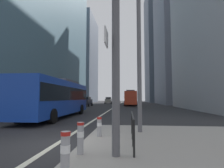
{
  "coord_description": "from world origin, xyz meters",
  "views": [
    {
      "loc": [
        2.66,
        -6.36,
        1.7
      ],
      "look_at": [
        -0.78,
        30.9,
        4.63
      ],
      "focal_mm": 28.64,
      "sensor_mm": 36.0,
      "label": 1
    }
  ],
  "objects_px": {
    "city_bus_red_receding": "(130,97)",
    "street_lamp_post": "(139,24)",
    "car_oncoming_mid": "(86,101)",
    "bollard_left": "(65,152)",
    "city_bus_blue_oncoming": "(57,96)",
    "car_receding_near": "(132,100)",
    "car_oncoming_far": "(109,100)",
    "bollard_back": "(99,125)",
    "bollard_right": "(80,136)",
    "car_receding_far": "(131,100)",
    "traffic_signal_gantry": "(37,15)"
  },
  "relations": [
    {
      "from": "car_oncoming_mid",
      "to": "city_bus_red_receding",
      "type": "bearing_deg",
      "value": 27.76
    },
    {
      "from": "car_oncoming_far",
      "to": "car_oncoming_mid",
      "type": "bearing_deg",
      "value": -100.16
    },
    {
      "from": "car_oncoming_far",
      "to": "bollard_right",
      "type": "bearing_deg",
      "value": -84.56
    },
    {
      "from": "city_bus_red_receding",
      "to": "car_oncoming_far",
      "type": "bearing_deg",
      "value": 118.89
    },
    {
      "from": "bollard_right",
      "to": "city_bus_blue_oncoming",
      "type": "bearing_deg",
      "value": 115.61
    },
    {
      "from": "city_bus_blue_oncoming",
      "to": "traffic_signal_gantry",
      "type": "relative_size",
      "value": 1.63
    },
    {
      "from": "car_oncoming_mid",
      "to": "street_lamp_post",
      "type": "relative_size",
      "value": 0.52
    },
    {
      "from": "car_oncoming_mid",
      "to": "car_receding_near",
      "type": "height_order",
      "value": "same"
    },
    {
      "from": "city_bus_blue_oncoming",
      "to": "street_lamp_post",
      "type": "height_order",
      "value": "street_lamp_post"
    },
    {
      "from": "car_receding_far",
      "to": "car_oncoming_far",
      "type": "height_order",
      "value": "same"
    },
    {
      "from": "city_bus_blue_oncoming",
      "to": "car_receding_near",
      "type": "xyz_separation_m",
      "value": [
        7.3,
        48.81,
        -0.85
      ]
    },
    {
      "from": "car_oncoming_mid",
      "to": "bollard_right",
      "type": "bearing_deg",
      "value": -76.7
    },
    {
      "from": "car_receding_near",
      "to": "car_oncoming_far",
      "type": "relative_size",
      "value": 1.05
    },
    {
      "from": "car_oncoming_mid",
      "to": "car_receding_far",
      "type": "xyz_separation_m",
      "value": [
        9.77,
        27.75,
        -0.0
      ]
    },
    {
      "from": "car_oncoming_mid",
      "to": "car_receding_far",
      "type": "relative_size",
      "value": 1.02
    },
    {
      "from": "city_bus_blue_oncoming",
      "to": "city_bus_red_receding",
      "type": "distance_m",
      "value": 26.73
    },
    {
      "from": "city_bus_blue_oncoming",
      "to": "city_bus_red_receding",
      "type": "bearing_deg",
      "value": 75.71
    },
    {
      "from": "street_lamp_post",
      "to": "city_bus_blue_oncoming",
      "type": "bearing_deg",
      "value": 135.01
    },
    {
      "from": "car_receding_far",
      "to": "traffic_signal_gantry",
      "type": "xyz_separation_m",
      "value": [
        -3.71,
        -59.13,
        3.16
      ]
    },
    {
      "from": "car_receding_far",
      "to": "car_receding_near",
      "type": "bearing_deg",
      "value": -47.94
    },
    {
      "from": "car_oncoming_mid",
      "to": "street_lamp_post",
      "type": "distance_m",
      "value": 29.66
    },
    {
      "from": "city_bus_blue_oncoming",
      "to": "car_receding_far",
      "type": "xyz_separation_m",
      "value": [
        7.25,
        48.86,
        -0.85
      ]
    },
    {
      "from": "city_bus_red_receding",
      "to": "car_oncoming_mid",
      "type": "bearing_deg",
      "value": -152.24
    },
    {
      "from": "city_bus_red_receding",
      "to": "street_lamp_post",
      "type": "xyz_separation_m",
      "value": [
        0.15,
        -32.64,
        3.45
      ]
    },
    {
      "from": "city_bus_blue_oncoming",
      "to": "bollard_left",
      "type": "distance_m",
      "value": 12.72
    },
    {
      "from": "city_bus_blue_oncoming",
      "to": "car_receding_far",
      "type": "bearing_deg",
      "value": 81.56
    },
    {
      "from": "city_bus_blue_oncoming",
      "to": "traffic_signal_gantry",
      "type": "bearing_deg",
      "value": -70.98
    },
    {
      "from": "city_bus_red_receding",
      "to": "car_oncoming_far",
      "type": "distance_m",
      "value": 12.92
    },
    {
      "from": "bollard_left",
      "to": "bollard_back",
      "type": "xyz_separation_m",
      "value": [
        0.05,
        3.8,
        -0.06
      ]
    },
    {
      "from": "car_oncoming_far",
      "to": "bollard_back",
      "type": "bearing_deg",
      "value": -84.09
    },
    {
      "from": "city_bus_blue_oncoming",
      "to": "bollard_back",
      "type": "relative_size",
      "value": 14.73
    },
    {
      "from": "city_bus_blue_oncoming",
      "to": "car_receding_near",
      "type": "relative_size",
      "value": 2.6
    },
    {
      "from": "city_bus_blue_oncoming",
      "to": "car_oncoming_far",
      "type": "distance_m",
      "value": 37.2
    },
    {
      "from": "city_bus_red_receding",
      "to": "car_receding_near",
      "type": "xyz_separation_m",
      "value": [
        0.7,
        22.91,
        -0.85
      ]
    },
    {
      "from": "street_lamp_post",
      "to": "bollard_back",
      "type": "relative_size",
      "value": 10.44
    },
    {
      "from": "city_bus_red_receding",
      "to": "car_receding_near",
      "type": "bearing_deg",
      "value": 88.25
    },
    {
      "from": "car_oncoming_mid",
      "to": "street_lamp_post",
      "type": "xyz_separation_m",
      "value": [
        9.26,
        -27.85,
        4.29
      ]
    },
    {
      "from": "car_receding_near",
      "to": "street_lamp_post",
      "type": "bearing_deg",
      "value": -90.57
    },
    {
      "from": "city_bus_red_receding",
      "to": "bollard_left",
      "type": "height_order",
      "value": "city_bus_red_receding"
    },
    {
      "from": "street_lamp_post",
      "to": "car_receding_far",
      "type": "bearing_deg",
      "value": 89.48
    },
    {
      "from": "city_bus_red_receding",
      "to": "car_oncoming_mid",
      "type": "xyz_separation_m",
      "value": [
        -9.11,
        -4.8,
        -0.85
      ]
    },
    {
      "from": "city_bus_red_receding",
      "to": "car_receding_near",
      "type": "height_order",
      "value": "city_bus_red_receding"
    },
    {
      "from": "car_receding_far",
      "to": "traffic_signal_gantry",
      "type": "bearing_deg",
      "value": -93.59
    },
    {
      "from": "street_lamp_post",
      "to": "traffic_signal_gantry",
      "type": "bearing_deg",
      "value": -132.2
    },
    {
      "from": "bollard_back",
      "to": "street_lamp_post",
      "type": "bearing_deg",
      "value": 32.78
    },
    {
      "from": "city_bus_red_receding",
      "to": "bollard_back",
      "type": "height_order",
      "value": "city_bus_red_receding"
    },
    {
      "from": "city_bus_blue_oncoming",
      "to": "city_bus_red_receding",
      "type": "relative_size",
      "value": 1.03
    },
    {
      "from": "car_oncoming_mid",
      "to": "bollard_left",
      "type": "relative_size",
      "value": 4.66
    },
    {
      "from": "bollard_back",
      "to": "car_receding_far",
      "type": "bearing_deg",
      "value": 87.75
    },
    {
      "from": "bollard_left",
      "to": "traffic_signal_gantry",
      "type": "bearing_deg",
      "value": 136.19
    }
  ]
}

